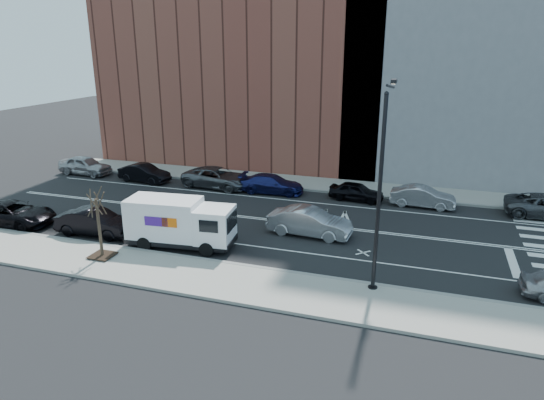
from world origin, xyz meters
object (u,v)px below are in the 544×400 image
Objects in this scene: driving_sedan at (310,222)px; fedex_van at (179,222)px; far_parked_a at (85,165)px; far_parked_b at (144,173)px.

fedex_van is at bearing 124.84° from driving_sedan.
fedex_van reaches higher than far_parked_a.
far_parked_a is 0.95× the size of driving_sedan.
fedex_van is 7.58m from driving_sedan.
driving_sedan is (15.66, -7.05, 0.09)m from far_parked_b.
far_parked_a is at bearing 74.82° from driving_sedan.
far_parked_a is 1.07× the size of far_parked_b.
far_parked_b is at bearing 124.27° from fedex_van.
fedex_van is at bearing -133.14° from far_parked_b.
fedex_van reaches higher than far_parked_b.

